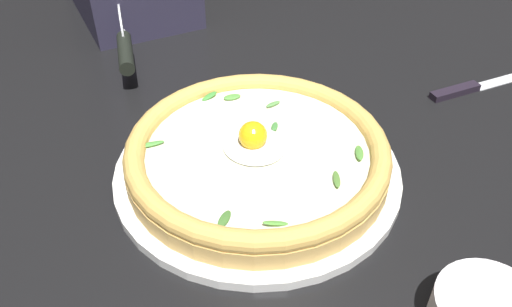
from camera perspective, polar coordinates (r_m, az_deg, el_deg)
name	(u,v)px	position (r m, az deg, el deg)	size (l,w,h in m)	color
ground_plane	(257,183)	(0.63, 0.15, -3.29)	(2.40, 2.40, 0.03)	black
pizza_plate	(256,170)	(0.61, 0.00, -1.86)	(0.34, 0.34, 0.01)	white
pizza	(256,153)	(0.60, 0.00, 0.04)	(0.30, 0.30, 0.06)	tan
pizza_cutter	(125,46)	(0.82, -14.24, 11.42)	(0.15, 0.09, 0.08)	silver
table_knife	(474,87)	(0.83, 22.87, 6.78)	(0.09, 0.21, 0.01)	silver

